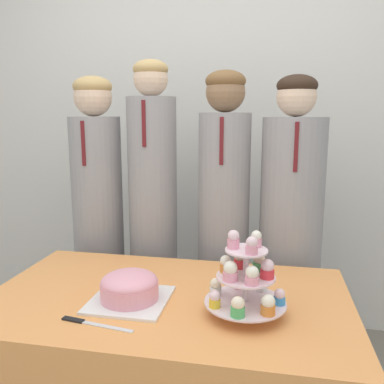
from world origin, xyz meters
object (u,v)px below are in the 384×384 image
object	(u,v)px
round_cake	(129,287)
student_3	(290,245)
cake_knife	(85,322)
student_0	(99,228)
cupcake_stand	(246,279)
student_2	(223,233)
student_1	(153,226)

from	to	relation	value
round_cake	student_3	distance (m)	0.92
round_cake	cake_knife	bearing A→B (deg)	-116.19
student_0	student_3	size ratio (longest dim) A/B	1.01
round_cake	student_0	world-z (taller)	student_0
cake_knife	cupcake_stand	world-z (taller)	cupcake_stand
cupcake_stand	student_2	size ratio (longest dim) A/B	0.18
student_1	student_3	bearing A→B (deg)	0.00
cupcake_stand	student_3	distance (m)	0.76
cupcake_stand	student_0	xyz separation A→B (m)	(-0.84, 0.73, -0.08)
cupcake_stand	round_cake	bearing A→B (deg)	176.68
cake_knife	student_1	world-z (taller)	student_1
student_0	student_2	bearing A→B (deg)	-0.00
student_1	student_0	bearing A→B (deg)	180.00
round_cake	cake_knife	xyz separation A→B (m)	(-0.09, -0.18, -0.05)
student_3	cupcake_stand	bearing A→B (deg)	-103.43
cupcake_stand	student_1	distance (m)	0.90
round_cake	cupcake_stand	xyz separation A→B (m)	(0.41, -0.02, 0.08)
student_2	student_3	bearing A→B (deg)	0.00
student_1	student_2	distance (m)	0.37
cake_knife	cupcake_stand	size ratio (longest dim) A/B	0.88
cupcake_stand	student_1	size ratio (longest dim) A/B	0.18
round_cake	student_1	world-z (taller)	student_1
cupcake_stand	student_1	bearing A→B (deg)	126.18
round_cake	student_2	size ratio (longest dim) A/B	0.17
student_0	student_3	world-z (taller)	student_0
round_cake	cupcake_stand	bearing A→B (deg)	-3.32
student_0	student_1	distance (m)	0.31
cupcake_stand	student_1	xyz separation A→B (m)	(-0.53, 0.73, -0.04)
student_0	student_2	distance (m)	0.68
cake_knife	student_2	xyz separation A→B (m)	(0.34, 0.88, 0.06)
cupcake_stand	student_2	world-z (taller)	student_2
cake_knife	student_0	size ratio (longest dim) A/B	0.16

